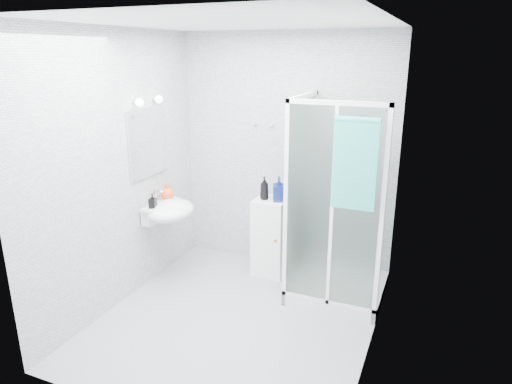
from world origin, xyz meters
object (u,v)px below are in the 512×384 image
at_px(shower_enclosure, 330,255).
at_px(shampoo_bottle_a, 264,188).
at_px(wall_basin, 168,210).
at_px(storage_cabinet, 271,237).
at_px(shampoo_bottle_b, 279,189).
at_px(soap_dispenser_black, 153,201).
at_px(hand_towel, 355,162).
at_px(soap_dispenser_orange, 167,192).

relative_size(shower_enclosure, shampoo_bottle_a, 7.94).
relative_size(wall_basin, storage_cabinet, 0.65).
relative_size(shower_enclosure, shampoo_bottle_b, 7.49).
bearing_deg(shower_enclosure, soap_dispenser_black, -164.76).
distance_m(shampoo_bottle_a, soap_dispenser_black, 1.17).
distance_m(wall_basin, hand_towel, 2.05).
bearing_deg(soap_dispenser_black, soap_dispenser_orange, 92.89).
relative_size(shampoo_bottle_b, soap_dispenser_black, 1.75).
distance_m(wall_basin, storage_cabinet, 1.16).
xyz_separation_m(hand_towel, shampoo_bottle_b, (-0.90, 0.64, -0.52)).
height_order(wall_basin, shampoo_bottle_b, shampoo_bottle_b).
distance_m(shampoo_bottle_b, soap_dispenser_orange, 1.19).
xyz_separation_m(wall_basin, hand_towel, (1.92, -0.09, 0.71)).
bearing_deg(wall_basin, shampoo_bottle_a, 32.60).
height_order(shower_enclosure, storage_cabinet, shower_enclosure).
height_order(shampoo_bottle_a, soap_dispenser_black, shampoo_bottle_a).
bearing_deg(shampoo_bottle_a, storage_cabinet, 19.44).
bearing_deg(soap_dispenser_orange, shampoo_bottle_a, 23.78).
bearing_deg(shampoo_bottle_b, shower_enclosure, -20.76).
bearing_deg(wall_basin, hand_towel, -2.54).
distance_m(soap_dispenser_orange, soap_dispenser_black, 0.29).
height_order(wall_basin, hand_towel, hand_towel).
distance_m(storage_cabinet, soap_dispenser_black, 1.35).
bearing_deg(storage_cabinet, shampoo_bottle_b, -10.85).
xyz_separation_m(wall_basin, shampoo_bottle_b, (1.02, 0.56, 0.20)).
xyz_separation_m(shampoo_bottle_a, shampoo_bottle_b, (0.16, 0.01, 0.01)).
distance_m(shower_enclosure, hand_towel, 1.17).
distance_m(shower_enclosure, storage_cabinet, 0.77).
xyz_separation_m(shampoo_bottle_a, soap_dispenser_black, (-0.94, -0.71, -0.05)).
relative_size(shower_enclosure, hand_towel, 2.56).
xyz_separation_m(hand_towel, shampoo_bottle_a, (-1.06, 0.63, -0.52)).
bearing_deg(soap_dispenser_orange, wall_basin, -55.32).
relative_size(storage_cabinet, soap_dispenser_orange, 4.79).
height_order(shower_enclosure, shampoo_bottle_b, shower_enclosure).
height_order(shower_enclosure, soap_dispenser_orange, shower_enclosure).
xyz_separation_m(wall_basin, soap_dispenser_black, (-0.08, -0.16, 0.14)).
xyz_separation_m(hand_towel, soap_dispenser_black, (-2.00, -0.07, -0.57)).
bearing_deg(hand_towel, wall_basin, 177.46).
relative_size(shower_enclosure, storage_cabinet, 2.32).
xyz_separation_m(shower_enclosure, hand_towel, (0.26, -0.40, 1.06)).
height_order(hand_towel, soap_dispenser_black, hand_towel).
bearing_deg(shampoo_bottle_b, wall_basin, -151.42).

